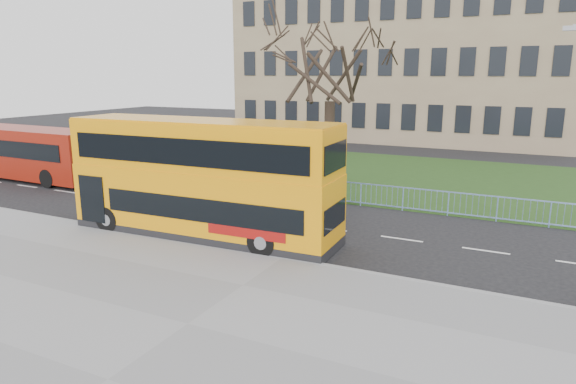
% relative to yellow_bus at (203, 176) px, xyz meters
% --- Properties ---
extents(ground, '(120.00, 120.00, 0.00)m').
position_rel_yellow_bus_xyz_m(ground, '(3.90, 0.51, -2.36)').
color(ground, black).
rests_on(ground, ground).
extents(pavement, '(80.00, 10.50, 0.12)m').
position_rel_yellow_bus_xyz_m(pavement, '(3.90, -6.24, -2.30)').
color(pavement, slate).
rests_on(pavement, ground).
extents(kerb, '(80.00, 0.20, 0.14)m').
position_rel_yellow_bus_xyz_m(kerb, '(3.90, -1.04, -2.29)').
color(kerb, gray).
rests_on(kerb, ground).
extents(grass_verge, '(80.00, 15.40, 0.08)m').
position_rel_yellow_bus_xyz_m(grass_verge, '(3.90, 14.81, -2.32)').
color(grass_verge, '#203B15').
rests_on(grass_verge, ground).
extents(guard_railing, '(40.00, 0.12, 1.10)m').
position_rel_yellow_bus_xyz_m(guard_railing, '(3.90, 7.11, -1.81)').
color(guard_railing, '#7A9BD9').
rests_on(guard_railing, ground).
extents(bare_tree, '(7.62, 7.62, 10.88)m').
position_rel_yellow_bus_xyz_m(bare_tree, '(0.90, 10.51, 3.16)').
color(bare_tree, black).
rests_on(bare_tree, grass_verge).
extents(civic_building, '(30.00, 15.00, 14.00)m').
position_rel_yellow_bus_xyz_m(civic_building, '(-1.10, 35.51, 4.64)').
color(civic_building, '#7C674E').
rests_on(civic_building, ground).
extents(yellow_bus, '(10.58, 2.87, 4.40)m').
position_rel_yellow_bus_xyz_m(yellow_bus, '(0.00, 0.00, 0.00)').
color(yellow_bus, orange).
rests_on(yellow_bus, ground).
extents(red_bus, '(11.45, 2.84, 3.01)m').
position_rel_yellow_bus_xyz_m(red_bus, '(-16.26, 4.50, -0.76)').
color(red_bus, maroon).
rests_on(red_bus, ground).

